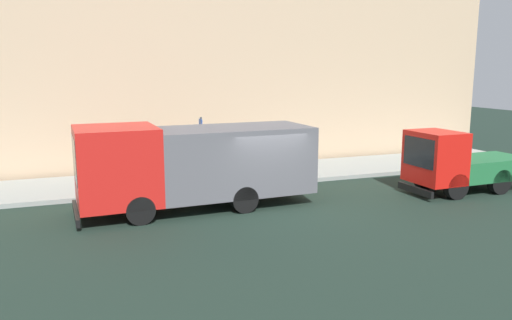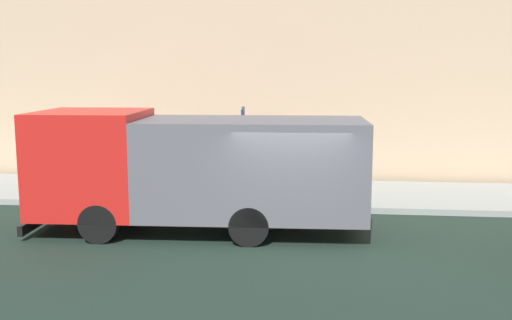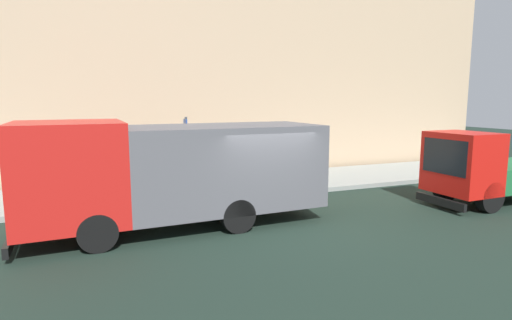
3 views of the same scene
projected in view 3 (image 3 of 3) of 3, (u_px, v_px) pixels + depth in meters
ground at (268, 227)px, 10.92m from camera, size 80.00×80.00×0.00m
sidewalk at (216, 187)px, 15.46m from camera, size 3.91×30.00×0.16m
building_facade at (198, 67)px, 17.05m from camera, size 0.50×30.00×9.41m
large_utility_truck at (175, 169)px, 10.71m from camera, size 2.82×7.84×2.84m
small_flatbed_truck at (486, 170)px, 13.19m from camera, size 2.04×4.90×2.36m
pedestrian_walking at (93, 170)px, 13.79m from camera, size 0.52×0.52×1.60m
pedestrian_standing at (155, 166)px, 14.42m from camera, size 0.53×0.53×1.64m
traffic_cone_orange at (68, 199)px, 12.07m from camera, size 0.40×0.40×0.58m
street_sign_post at (187, 151)px, 13.13m from camera, size 0.44×0.08×2.65m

